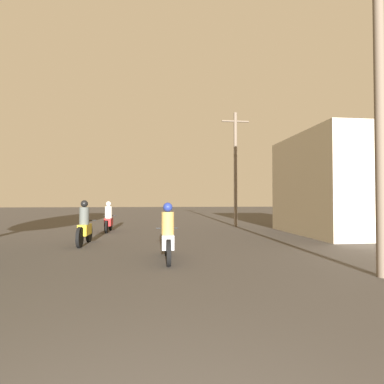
{
  "coord_description": "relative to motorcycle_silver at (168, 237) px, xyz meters",
  "views": [
    {
      "loc": [
        0.11,
        -1.06,
        1.56
      ],
      "look_at": [
        2.18,
        16.82,
        2.0
      ],
      "focal_mm": 28.0,
      "sensor_mm": 36.0,
      "label": 1
    }
  ],
  "objects": [
    {
      "name": "utility_pole_near",
      "position": [
        4.23,
        -2.15,
        3.24
      ],
      "size": [
        1.6,
        0.2,
        7.34
      ],
      "color": "#6B5B4C",
      "rests_on": "ground_plane"
    },
    {
      "name": "motorcycle_red",
      "position": [
        -2.59,
        7.05,
        -0.01
      ],
      "size": [
        0.6,
        1.85,
        1.46
      ],
      "rotation": [
        0.0,
        0.0,
        0.07
      ],
      "color": "black",
      "rests_on": "ground_plane"
    },
    {
      "name": "utility_pole_far",
      "position": [
        4.21,
        9.08,
        2.85
      ],
      "size": [
        1.6,
        0.2,
        6.58
      ],
      "color": "#6B5B4C",
      "rests_on": "ground_plane"
    },
    {
      "name": "motorcycle_yellow",
      "position": [
        -2.75,
        2.95,
        0.02
      ],
      "size": [
        0.6,
        2.0,
        1.53
      ],
      "rotation": [
        0.0,
        0.0,
        -0.09
      ],
      "color": "black",
      "rests_on": "ground_plane"
    },
    {
      "name": "building_right_near",
      "position": [
        8.76,
        4.9,
        1.63
      ],
      "size": [
        5.8,
        5.56,
        4.45
      ],
      "color": "beige",
      "rests_on": "ground_plane"
    },
    {
      "name": "motorcycle_silver",
      "position": [
        0.0,
        0.0,
        0.0
      ],
      "size": [
        0.6,
        2.04,
        1.48
      ],
      "rotation": [
        0.0,
        0.0,
        0.12
      ],
      "color": "black",
      "rests_on": "ground_plane"
    }
  ]
}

